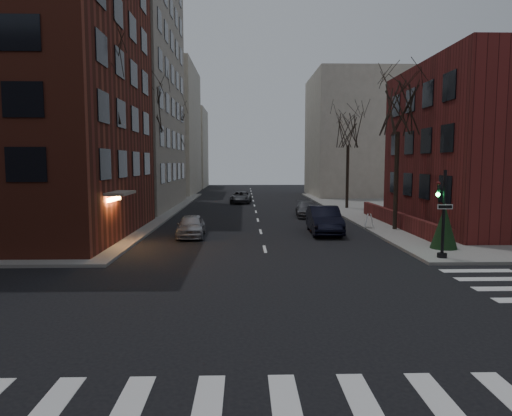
# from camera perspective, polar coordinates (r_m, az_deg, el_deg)

# --- Properties ---
(ground) EXTENTS (160.00, 160.00, 0.00)m
(ground) POSITION_cam_1_polar(r_m,az_deg,el_deg) (12.24, 3.75, -15.83)
(ground) COLOR black
(ground) RESTS_ON ground
(building_left_tan) EXTENTS (18.00, 18.00, 28.00)m
(building_left_tan) POSITION_cam_1_polar(r_m,az_deg,el_deg) (48.98, -21.37, 16.53)
(building_left_tan) COLOR #9E9383
(building_left_tan) RESTS_ON ground
(building_right_brick) EXTENTS (12.00, 14.00, 11.00)m
(building_right_brick) POSITION_cam_1_polar(r_m,az_deg,el_deg) (35.07, 28.78, 6.67)
(building_right_brick) COLOR maroon
(building_right_brick) RESTS_ON ground
(low_wall_right) EXTENTS (0.35, 16.00, 1.00)m
(low_wall_right) POSITION_cam_1_polar(r_m,az_deg,el_deg) (32.29, 17.25, -1.37)
(low_wall_right) COLOR maroon
(low_wall_right) RESTS_ON sidewalk_far_right
(building_distant_la) EXTENTS (14.00, 16.00, 18.00)m
(building_distant_la) POSITION_cam_1_polar(r_m,az_deg,el_deg) (67.93, -13.51, 9.38)
(building_distant_la) COLOR beige
(building_distant_la) RESTS_ON ground
(building_distant_ra) EXTENTS (14.00, 14.00, 16.00)m
(building_distant_ra) POSITION_cam_1_polar(r_m,az_deg,el_deg) (63.50, 13.32, 8.74)
(building_distant_ra) COLOR beige
(building_distant_ra) RESTS_ON ground
(building_distant_lb) EXTENTS (10.00, 12.00, 14.00)m
(building_distant_lb) POSITION_cam_1_polar(r_m,az_deg,el_deg) (84.22, -9.72, 7.35)
(building_distant_lb) COLOR beige
(building_distant_lb) RESTS_ON ground
(traffic_signal) EXTENTS (0.76, 0.44, 4.00)m
(traffic_signal) POSITION_cam_1_polar(r_m,az_deg,el_deg) (22.38, 22.24, -1.34)
(traffic_signal) COLOR black
(traffic_signal) RESTS_ON sidewalk_far_right
(tree_left_a) EXTENTS (4.18, 4.18, 10.26)m
(tree_left_a) POSITION_cam_1_polar(r_m,az_deg,el_deg) (26.78, -18.84, 13.97)
(tree_left_a) COLOR #2D231C
(tree_left_a) RESTS_ON sidewalk_far_left
(tree_left_b) EXTENTS (4.40, 4.40, 10.80)m
(tree_left_b) POSITION_cam_1_polar(r_m,az_deg,el_deg) (38.38, -13.42, 12.19)
(tree_left_b) COLOR #2D231C
(tree_left_b) RESTS_ON sidewalk_far_left
(tree_left_c) EXTENTS (3.96, 3.96, 9.72)m
(tree_left_c) POSITION_cam_1_polar(r_m,az_deg,el_deg) (52.03, -10.18, 9.54)
(tree_left_c) COLOR #2D231C
(tree_left_c) RESTS_ON sidewalk_far_left
(tree_right_a) EXTENTS (3.96, 3.96, 9.72)m
(tree_right_a) POSITION_cam_1_polar(r_m,az_deg,el_deg) (31.15, 17.37, 11.99)
(tree_right_a) COLOR #2D231C
(tree_right_a) RESTS_ON sidewalk_far_right
(tree_right_b) EXTENTS (3.74, 3.74, 9.18)m
(tree_right_b) POSITION_cam_1_polar(r_m,az_deg,el_deg) (44.55, 11.47, 9.60)
(tree_right_b) COLOR #2D231C
(tree_right_b) RESTS_ON sidewalk_far_right
(streetlamp_near) EXTENTS (0.36, 0.36, 6.28)m
(streetlamp_near) POSITION_cam_1_polar(r_m,az_deg,el_deg) (34.09, -13.63, 5.14)
(streetlamp_near) COLOR black
(streetlamp_near) RESTS_ON sidewalk_far_left
(streetlamp_far) EXTENTS (0.36, 0.36, 6.28)m
(streetlamp_far) POSITION_cam_1_polar(r_m,az_deg,el_deg) (53.81, -9.16, 5.38)
(streetlamp_far) COLOR black
(streetlamp_far) RESTS_ON sidewalk_far_left
(parked_sedan) EXTENTS (1.97, 5.26, 1.72)m
(parked_sedan) POSITION_cam_1_polar(r_m,az_deg,el_deg) (29.19, 8.51, -1.49)
(parked_sedan) COLOR black
(parked_sedan) RESTS_ON ground
(car_lane_silver) EXTENTS (1.74, 4.01, 1.35)m
(car_lane_silver) POSITION_cam_1_polar(r_m,az_deg,el_deg) (27.83, -8.13, -2.22)
(car_lane_silver) COLOR #A9A8AE
(car_lane_silver) RESTS_ON ground
(car_lane_gray) EXTENTS (2.01, 4.39, 1.25)m
(car_lane_gray) POSITION_cam_1_polar(r_m,az_deg,el_deg) (37.92, 6.37, -0.17)
(car_lane_gray) COLOR #444449
(car_lane_gray) RESTS_ON ground
(car_lane_far) EXTENTS (2.52, 4.80, 1.29)m
(car_lane_far) POSITION_cam_1_polar(r_m,az_deg,el_deg) (50.50, -1.90, 1.35)
(car_lane_far) COLOR #46474C
(car_lane_far) RESTS_ON ground
(sandwich_board) EXTENTS (0.50, 0.64, 0.93)m
(sandwich_board) POSITION_cam_1_polar(r_m,az_deg,el_deg) (31.41, 13.97, -1.54)
(sandwich_board) COLOR white
(sandwich_board) RESTS_ON sidewalk_far_right
(evergreen_shrub) EXTENTS (1.63, 1.63, 2.21)m
(evergreen_shrub) POSITION_cam_1_polar(r_m,az_deg,el_deg) (24.93, 22.48, -2.18)
(evergreen_shrub) COLOR black
(evergreen_shrub) RESTS_ON sidewalk_far_right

